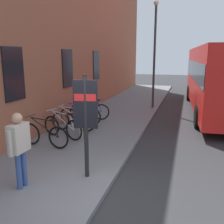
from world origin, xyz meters
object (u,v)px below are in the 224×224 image
object	(u,v)px
bicycle_by_door	(90,111)
bicycle_end_of_row	(81,116)
bicycle_far_end	(74,121)
transit_info_sign	(86,111)
street_lamp	(155,46)
pedestrian_near_bus	(19,143)
city_bus	(219,76)
pedestrian_crossing_street	(83,106)
bicycle_nearest_sign	(44,135)
bicycle_beside_lamp	(63,127)

from	to	relation	value
bicycle_by_door	bicycle_end_of_row	bearing A→B (deg)	175.71
bicycle_by_door	bicycle_far_end	bearing A→B (deg)	-178.63
bicycle_end_of_row	bicycle_by_door	xyz separation A→B (m)	(0.86, -0.06, 0.00)
transit_info_sign	street_lamp	bearing A→B (deg)	-2.27
street_lamp	pedestrian_near_bus	bearing A→B (deg)	170.97
bicycle_by_door	street_lamp	size ratio (longest dim) A/B	0.30
city_bus	street_lamp	xyz separation A→B (m)	(-0.35, 3.30, 1.50)
bicycle_by_door	pedestrian_near_bus	distance (m)	5.99
bicycle_far_end	pedestrian_crossing_street	world-z (taller)	pedestrian_crossing_street
bicycle_nearest_sign	city_bus	world-z (taller)	city_bus
bicycle_beside_lamp	bicycle_end_of_row	xyz separation A→B (m)	(1.75, 0.11, -0.00)
bicycle_end_of_row	pedestrian_near_bus	xyz separation A→B (m)	(-5.04, -0.85, 0.63)
transit_info_sign	city_bus	distance (m)	9.69
bicycle_by_door	pedestrian_crossing_street	bearing A→B (deg)	-163.44
bicycle_beside_lamp	city_bus	xyz separation A→B (m)	(6.57, -5.56, 1.41)
bicycle_far_end	city_bus	xyz separation A→B (m)	(5.68, -5.56, 1.41)
bicycle_end_of_row	bicycle_by_door	world-z (taller)	same
bicycle_end_of_row	bicycle_beside_lamp	bearing A→B (deg)	-176.50
bicycle_end_of_row	city_bus	world-z (taller)	city_bus
city_bus	bicycle_beside_lamp	bearing A→B (deg)	139.78
city_bus	bicycle_nearest_sign	bearing A→B (deg)	142.87
bicycle_beside_lamp	street_lamp	world-z (taller)	street_lamp
bicycle_far_end	bicycle_end_of_row	distance (m)	0.87
bicycle_end_of_row	bicycle_far_end	bearing A→B (deg)	-173.03
bicycle_beside_lamp	bicycle_by_door	size ratio (longest dim) A/B	1.01
bicycle_by_door	city_bus	size ratio (longest dim) A/B	0.16
bicycle_far_end	transit_info_sign	bearing A→B (deg)	-149.83
bicycle_nearest_sign	bicycle_by_door	world-z (taller)	same
bicycle_far_end	bicycle_nearest_sign	bearing A→B (deg)	175.81
bicycle_beside_lamp	bicycle_far_end	xyz separation A→B (m)	(0.89, 0.00, -0.00)
bicycle_far_end	city_bus	size ratio (longest dim) A/B	0.17
bicycle_nearest_sign	bicycle_far_end	size ratio (longest dim) A/B	1.00
bicycle_by_door	street_lamp	world-z (taller)	street_lamp
bicycle_beside_lamp	bicycle_end_of_row	world-z (taller)	same
bicycle_far_end	transit_info_sign	size ratio (longest dim) A/B	0.74
street_lamp	bicycle_end_of_row	bearing A→B (deg)	152.11
bicycle_end_of_row	bicycle_nearest_sign	bearing A→B (deg)	179.40
pedestrian_crossing_street	bicycle_nearest_sign	bearing A→B (deg)	149.16
bicycle_nearest_sign	bicycle_end_of_row	distance (m)	2.70
bicycle_far_end	city_bus	world-z (taller)	city_bus
street_lamp	bicycle_far_end	bearing A→B (deg)	157.05
bicycle_beside_lamp	bicycle_end_of_row	distance (m)	1.76
city_bus	pedestrian_near_bus	world-z (taller)	city_bus
pedestrian_near_bus	bicycle_nearest_sign	bearing A→B (deg)	20.68
bicycle_by_door	pedestrian_crossing_street	world-z (taller)	pedestrian_crossing_street
bicycle_beside_lamp	pedestrian_near_bus	bearing A→B (deg)	-167.21
pedestrian_near_bus	pedestrian_crossing_street	bearing A→B (deg)	1.76
bicycle_far_end	bicycle_beside_lamp	bearing A→B (deg)	-179.91
pedestrian_near_bus	bicycle_beside_lamp	bearing A→B (deg)	12.79
bicycle_nearest_sign	pedestrian_crossing_street	distance (m)	1.66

